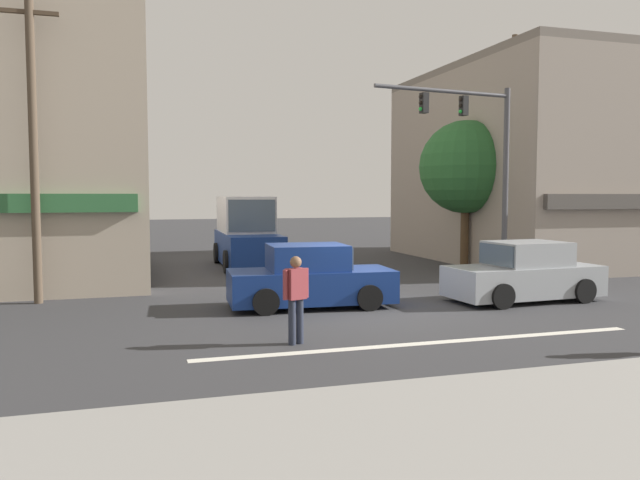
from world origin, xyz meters
name	(u,v)px	position (x,y,z in m)	size (l,w,h in m)	color
ground_plane	(363,311)	(0.00, 0.00, 0.00)	(120.00, 120.00, 0.00)	#333335
lane_marking_stripe	(428,343)	(0.00, -3.50, 0.00)	(9.00, 0.24, 0.01)	silver
sidewalk_curb	(629,436)	(0.00, -8.50, 0.08)	(40.00, 5.00, 0.16)	gray
building_right_corner	(566,166)	(12.96, 9.07, 4.08)	(11.55, 11.97, 8.17)	gray
street_tree	(466,167)	(6.97, 7.28, 3.87)	(3.56, 3.56, 5.67)	#4C3823
utility_pole_near_left	(34,146)	(-7.71, 3.43, 4.06)	(1.40, 0.22, 7.81)	brown
utility_pole_far_right	(513,149)	(8.62, 6.69, 4.57)	(1.40, 0.22, 8.83)	brown
traffic_light_mast	(481,152)	(5.20, 3.27, 4.18)	(4.86, 0.74, 6.20)	#47474C
sedan_crossing_rightbound	(310,279)	(-1.08, 0.86, 0.71)	(4.20, 2.07, 1.58)	navy
box_truck_crossing_center	(247,235)	(-1.02, 10.15, 1.25)	(2.36, 5.65, 2.75)	navy
sedan_approaching_near	(524,274)	(4.62, 0.09, 0.71)	(4.18, 2.04, 1.58)	#999EA3
pedestrian_mid_crossing	(296,294)	(-2.42, -2.84, 0.95)	(0.54, 0.33, 1.67)	#232838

